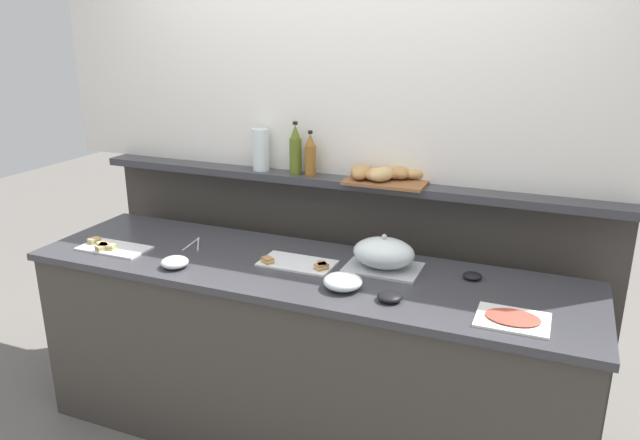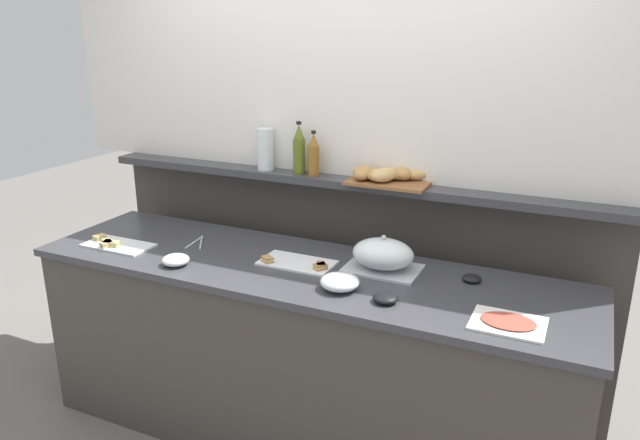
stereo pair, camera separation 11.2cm
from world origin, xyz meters
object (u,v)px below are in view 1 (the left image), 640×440
(condiment_bowl_cream, at_px, (472,276))
(vinegar_bottle_amber, at_px, (310,156))
(water_carafe, at_px, (261,150))
(olive_oil_bottle, at_px, (296,151))
(sandwich_platter_side, at_px, (110,247))
(cold_cuts_platter, at_px, (513,319))
(bread_basket, at_px, (383,175))
(serving_cloche, at_px, (384,254))
(condiment_bowl_teal, at_px, (390,297))
(glass_bowl_large, at_px, (175,263))
(glass_bowl_medium, at_px, (343,282))
(serving_tongs, at_px, (195,244))
(sandwich_platter_front, at_px, (298,263))

(condiment_bowl_cream, xyz_separation_m, vinegar_bottle_amber, (-0.90, 0.28, 0.41))
(water_carafe, bearing_deg, olive_oil_bottle, -1.89)
(sandwich_platter_side, height_order, cold_cuts_platter, sandwich_platter_side)
(vinegar_bottle_amber, bearing_deg, cold_cuts_platter, -29.41)
(olive_oil_bottle, xyz_separation_m, bread_basket, (0.48, 0.00, -0.09))
(serving_cloche, xyz_separation_m, condiment_bowl_teal, (0.12, -0.31, -0.05))
(bread_basket, bearing_deg, olive_oil_bottle, -179.56)
(glass_bowl_large, distance_m, glass_bowl_medium, 0.81)
(olive_oil_bottle, relative_size, bread_basket, 0.67)
(sandwich_platter_side, relative_size, olive_oil_bottle, 1.28)
(serving_cloche, distance_m, bread_basket, 0.45)
(sandwich_platter_side, xyz_separation_m, bread_basket, (1.23, 0.61, 0.35))
(glass_bowl_medium, height_order, vinegar_bottle_amber, vinegar_bottle_amber)
(glass_bowl_medium, height_order, olive_oil_bottle, olive_oil_bottle)
(condiment_bowl_cream, bearing_deg, olive_oil_bottle, 163.93)
(glass_bowl_medium, xyz_separation_m, serving_tongs, (-0.89, 0.21, -0.03))
(sandwich_platter_front, distance_m, olive_oil_bottle, 0.65)
(serving_cloche, distance_m, glass_bowl_medium, 0.29)
(sandwich_platter_front, relative_size, vinegar_bottle_amber, 1.49)
(vinegar_bottle_amber, distance_m, bread_basket, 0.40)
(glass_bowl_large, distance_m, condiment_bowl_teal, 1.02)
(serving_cloche, bearing_deg, sandwich_platter_front, -164.48)
(condiment_bowl_teal, xyz_separation_m, water_carafe, (-0.92, 0.65, 0.42))
(vinegar_bottle_amber, distance_m, olive_oil_bottle, 0.09)
(serving_tongs, bearing_deg, vinegar_bottle_amber, 38.59)
(serving_cloche, height_order, glass_bowl_medium, serving_cloche)
(condiment_bowl_teal, xyz_separation_m, serving_tongs, (-1.10, 0.25, -0.01))
(glass_bowl_medium, distance_m, serving_tongs, 0.91)
(bread_basket, height_order, water_carafe, water_carafe)
(cold_cuts_platter, distance_m, water_carafe, 1.60)
(cold_cuts_platter, height_order, condiment_bowl_cream, condiment_bowl_cream)
(olive_oil_bottle, bearing_deg, vinegar_bottle_amber, -4.64)
(condiment_bowl_teal, bearing_deg, vinegar_bottle_amber, 134.61)
(sandwich_platter_front, height_order, condiment_bowl_cream, sandwich_platter_front)
(condiment_bowl_cream, bearing_deg, glass_bowl_large, -163.12)
(condiment_bowl_cream, height_order, serving_tongs, condiment_bowl_cream)
(sandwich_platter_side, distance_m, glass_bowl_medium, 1.24)
(serving_cloche, distance_m, water_carafe, 0.94)
(sandwich_platter_front, bearing_deg, water_carafe, 133.40)
(serving_cloche, bearing_deg, olive_oil_bottle, 150.88)
(serving_cloche, xyz_separation_m, glass_bowl_medium, (-0.10, -0.27, -0.04))
(cold_cuts_platter, bearing_deg, glass_bowl_medium, 177.74)
(serving_tongs, xyz_separation_m, water_carafe, (0.19, 0.40, 0.43))
(condiment_bowl_cream, relative_size, condiment_bowl_teal, 0.80)
(sandwich_platter_side, relative_size, glass_bowl_large, 2.76)
(glass_bowl_large, bearing_deg, sandwich_platter_front, 25.16)
(glass_bowl_medium, height_order, condiment_bowl_cream, glass_bowl_medium)
(glass_bowl_large, bearing_deg, vinegar_bottle_amber, 59.35)
(olive_oil_bottle, bearing_deg, bread_basket, 0.44)
(sandwich_platter_side, relative_size, vinegar_bottle_amber, 1.50)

